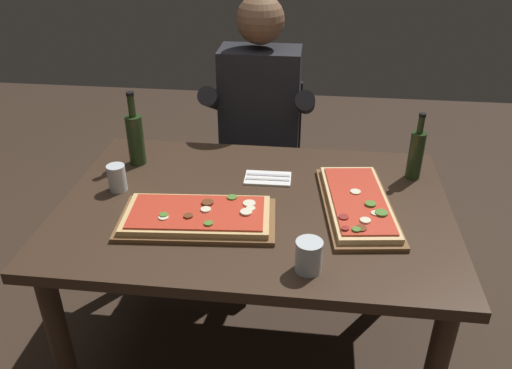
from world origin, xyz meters
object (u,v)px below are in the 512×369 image
pizza_rectangular_front (198,217)px  tumbler_near_camera (117,178)px  tumbler_far_side (309,258)px  oil_bottle_amber (416,153)px  diner_chair (261,158)px  dining_table (254,225)px  seated_diner (259,122)px  pizza_rectangular_left (358,204)px  wine_bottle_dark (135,137)px

pizza_rectangular_front → tumbler_near_camera: 0.39m
pizza_rectangular_front → tumbler_far_side: 0.44m
oil_bottle_amber → diner_chair: size_ratio=0.31×
dining_table → tumbler_near_camera: tumbler_near_camera is taller
oil_bottle_amber → seated_diner: size_ratio=0.20×
tumbler_near_camera → pizza_rectangular_left: bearing=-1.8°
tumbler_near_camera → tumbler_far_side: same height
tumbler_near_camera → tumbler_far_side: bearing=-28.3°
oil_bottle_amber → tumbler_far_side: 0.74m
oil_bottle_amber → seated_diner: 0.82m
wine_bottle_dark → diner_chair: bearing=53.0°
dining_table → seated_diner: bearing=95.2°
oil_bottle_amber → diner_chair: oil_bottle_amber is taller
dining_table → tumbler_near_camera: size_ratio=13.79×
tumbler_near_camera → tumbler_far_side: 0.82m
pizza_rectangular_front → oil_bottle_amber: (0.77, 0.41, 0.08)m
tumbler_near_camera → seated_diner: bearing=56.9°
pizza_rectangular_front → diner_chair: bearing=83.6°
tumbler_far_side → diner_chair: diner_chair is taller
pizza_rectangular_front → oil_bottle_amber: bearing=27.8°
wine_bottle_dark → tumbler_near_camera: 0.23m
seated_diner → tumbler_near_camera: bearing=-123.1°
dining_table → diner_chair: size_ratio=1.61×
dining_table → oil_bottle_amber: 0.68m
pizza_rectangular_front → dining_table: bearing=38.3°
pizza_rectangular_left → oil_bottle_amber: oil_bottle_amber is taller
pizza_rectangular_left → diner_chair: diner_chair is taller
seated_diner → oil_bottle_amber: bearing=-35.3°
dining_table → pizza_rectangular_front: pizza_rectangular_front is taller
diner_chair → pizza_rectangular_front: bearing=-96.4°
oil_bottle_amber → tumbler_far_side: (-0.39, -0.62, -0.06)m
pizza_rectangular_front → pizza_rectangular_left: size_ratio=0.99×
tumbler_far_side → diner_chair: bearing=102.6°
dining_table → diner_chair: bearing=94.5°
seated_diner → tumbler_far_side: bearing=-76.1°
diner_chair → seated_diner: (0.00, -0.12, 0.26)m
wine_bottle_dark → diner_chair: (0.45, 0.60, -0.37)m
oil_bottle_amber → diner_chair: bearing=138.3°
pizza_rectangular_front → wine_bottle_dark: (-0.34, 0.40, 0.10)m
pizza_rectangular_left → diner_chair: (-0.43, 0.85, -0.27)m
wine_bottle_dark → tumbler_near_camera: (-0.01, -0.22, -0.06)m
pizza_rectangular_left → pizza_rectangular_front: bearing=-164.6°
wine_bottle_dark → tumbler_near_camera: bearing=-91.4°
wine_bottle_dark → seated_diner: bearing=46.6°
tumbler_far_side → wine_bottle_dark: bearing=139.6°
pizza_rectangular_left → wine_bottle_dark: bearing=164.2°
pizza_rectangular_front → seated_diner: seated_diner is taller
dining_table → pizza_rectangular_front: (-0.18, -0.14, 0.12)m
pizza_rectangular_front → diner_chair: size_ratio=0.63×
pizza_rectangular_left → tumbler_far_side: bearing=-114.3°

